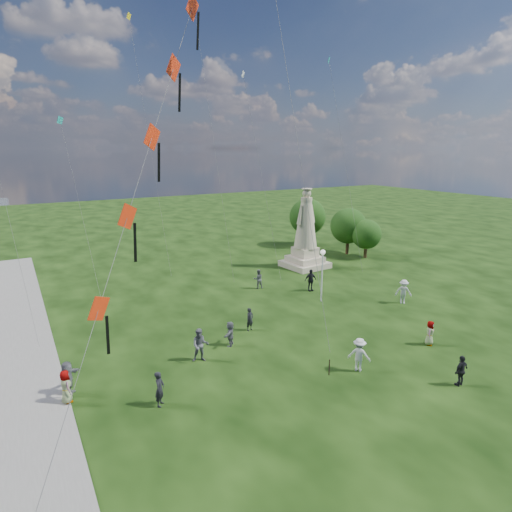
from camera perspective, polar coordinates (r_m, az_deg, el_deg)
statue at (r=42.17m, az=6.62°, el=2.40°), size 4.12×4.12×7.77m
lamppost at (r=32.69m, az=8.85°, el=-1.11°), size 0.38×0.38×4.08m
tree_row at (r=49.60m, az=10.01°, el=4.38°), size 5.61×11.76×5.68m
person_0 at (r=20.81m, az=-12.72°, el=-16.89°), size 0.69×0.73×1.68m
person_1 at (r=24.18m, az=-7.44°, el=-11.71°), size 1.07×0.88×1.91m
person_2 at (r=23.72m, az=13.59°, el=-12.66°), size 1.21×1.31×1.83m
person_3 at (r=24.09m, az=25.68°, el=-13.61°), size 0.96×0.52×1.60m
person_4 at (r=27.94m, az=22.17°, el=-9.49°), size 0.86×0.76×1.50m
person_5 at (r=22.90m, az=-23.78°, el=-14.70°), size 1.41×1.72×1.72m
person_6 at (r=27.85m, az=-0.82°, el=-8.44°), size 0.63×0.49×1.52m
person_7 at (r=35.90m, az=0.30°, el=-3.08°), size 0.88×0.65×1.64m
person_8 at (r=34.35m, az=19.07°, el=-4.50°), size 1.32×1.24×1.85m
person_9 at (r=35.55m, az=7.28°, el=-3.21°), size 1.13×0.66×1.83m
person_10 at (r=22.25m, az=-24.01°, el=-15.84°), size 0.61×0.85×1.57m
person_11 at (r=25.89m, az=-3.46°, el=-10.28°), size 1.37×1.46×1.51m
red_kite_train at (r=18.00m, az=-12.46°, el=18.19°), size 10.48×9.35×20.65m
small_kites at (r=37.30m, az=-9.34°, el=18.62°), size 29.03×15.15×24.07m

